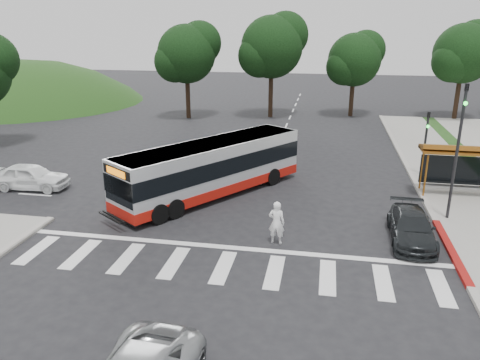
# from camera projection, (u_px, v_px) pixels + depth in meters

# --- Properties ---
(ground) EXTENTS (140.00, 140.00, 0.00)m
(ground) POSITION_uv_depth(u_px,v_px,m) (245.00, 217.00, 22.82)
(ground) COLOR black
(ground) RESTS_ON ground
(sidewalk_east) EXTENTS (4.00, 40.00, 0.12)m
(sidewalk_east) POSITION_uv_depth(u_px,v_px,m) (447.00, 179.00, 28.34)
(sidewalk_east) COLOR gray
(sidewalk_east) RESTS_ON ground
(curb_east) EXTENTS (0.30, 40.00, 0.15)m
(curb_east) POSITION_uv_depth(u_px,v_px,m) (412.00, 176.00, 28.68)
(curb_east) COLOR #9E9991
(curb_east) RESTS_ON ground
(curb_east_red) EXTENTS (0.32, 6.00, 0.15)m
(curb_east_red) POSITION_uv_depth(u_px,v_px,m) (451.00, 250.00, 19.36)
(curb_east_red) COLOR maroon
(curb_east_red) RESTS_ON ground
(hillside_nw) EXTENTS (44.00, 44.00, 10.00)m
(hillside_nw) POSITION_uv_depth(u_px,v_px,m) (27.00, 102.00, 56.34)
(hillside_nw) COLOR #193912
(hillside_nw) RESTS_ON ground
(crosswalk_ladder) EXTENTS (18.00, 2.60, 0.01)m
(crosswalk_ladder) POSITION_uv_depth(u_px,v_px,m) (223.00, 267.00, 18.15)
(crosswalk_ladder) COLOR silver
(crosswalk_ladder) RESTS_ON ground
(bus_shelter) EXTENTS (4.20, 1.60, 2.86)m
(bus_shelter) POSITION_uv_depth(u_px,v_px,m) (461.00, 154.00, 24.95)
(bus_shelter) COLOR #915318
(bus_shelter) RESTS_ON sidewalk_east
(traffic_signal_ne_tall) EXTENTS (0.18, 0.37, 6.50)m
(traffic_signal_ne_tall) POSITION_uv_depth(u_px,v_px,m) (459.00, 142.00, 21.30)
(traffic_signal_ne_tall) COLOR black
(traffic_signal_ne_tall) RESTS_ON ground
(traffic_signal_ne_short) EXTENTS (0.18, 0.37, 4.00)m
(traffic_signal_ne_short) POSITION_uv_depth(u_px,v_px,m) (426.00, 137.00, 28.27)
(traffic_signal_ne_short) COLOR black
(traffic_signal_ne_short) RESTS_ON ground
(tree_ne_a) EXTENTS (6.16, 5.74, 9.30)m
(tree_ne_a) POSITION_uv_depth(u_px,v_px,m) (464.00, 52.00, 44.14)
(tree_ne_a) COLOR black
(tree_ne_a) RESTS_ON parking_lot
(tree_north_a) EXTENTS (6.60, 6.15, 10.17)m
(tree_north_a) POSITION_uv_depth(u_px,v_px,m) (273.00, 46.00, 45.24)
(tree_north_a) COLOR black
(tree_north_a) RESTS_ON ground
(tree_north_b) EXTENTS (5.72, 5.33, 8.43)m
(tree_north_b) POSITION_uv_depth(u_px,v_px,m) (355.00, 59.00, 46.10)
(tree_north_b) COLOR black
(tree_north_b) RESTS_ON ground
(tree_north_c) EXTENTS (6.16, 5.74, 9.30)m
(tree_north_c) POSITION_uv_depth(u_px,v_px,m) (187.00, 53.00, 44.96)
(tree_north_c) COLOR black
(tree_north_c) RESTS_ON ground
(transit_bus) EXTENTS (8.59, 10.83, 2.96)m
(transit_bus) POSITION_uv_depth(u_px,v_px,m) (212.00, 169.00, 25.33)
(transit_bus) COLOR silver
(transit_bus) RESTS_ON ground
(pedestrian) EXTENTS (0.74, 0.52, 1.91)m
(pedestrian) POSITION_uv_depth(u_px,v_px,m) (277.00, 223.00, 19.87)
(pedestrian) COLOR white
(pedestrian) RESTS_ON ground
(dark_sedan) EXTENTS (1.88, 4.42, 1.27)m
(dark_sedan) POSITION_uv_depth(u_px,v_px,m) (411.00, 227.00, 20.19)
(dark_sedan) COLOR black
(dark_sedan) RESTS_ON ground
(west_car_white) EXTENTS (4.40, 2.00, 1.46)m
(west_car_white) POSITION_uv_depth(u_px,v_px,m) (30.00, 176.00, 26.56)
(west_car_white) COLOR white
(west_car_white) RESTS_ON ground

